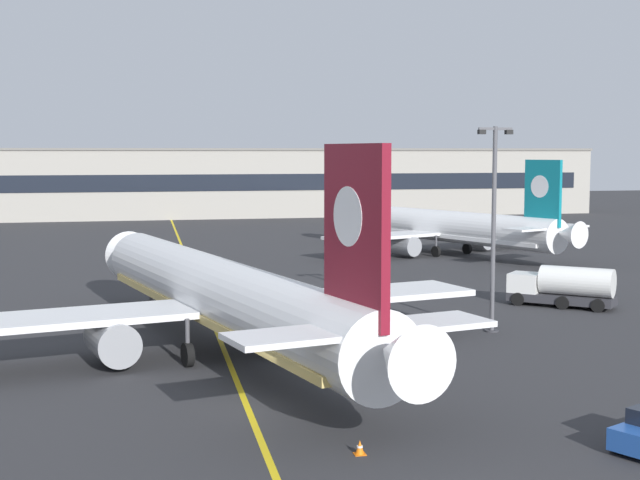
# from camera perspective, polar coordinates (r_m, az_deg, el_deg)

# --- Properties ---
(ground_plane) EXTENTS (400.00, 400.00, 0.00)m
(ground_plane) POSITION_cam_1_polar(r_m,az_deg,el_deg) (40.77, -3.40, -10.54)
(ground_plane) COLOR #2D2D30
(taxiway_centreline) EXTENTS (5.29, 179.94, 0.01)m
(taxiway_centreline) POSITION_cam_1_polar(r_m,az_deg,el_deg) (69.87, -7.37, -3.77)
(taxiway_centreline) COLOR yellow
(taxiway_centreline) RESTS_ON ground
(airliner_foreground) EXTENTS (32.24, 41.02, 11.65)m
(airliner_foreground) POSITION_cam_1_polar(r_m,az_deg,el_deg) (50.47, -6.23, -3.50)
(airliner_foreground) COLOR white
(airliner_foreground) RESTS_ON ground
(airliner_background) EXTENTS (28.34, 35.60, 10.55)m
(airliner_background) POSITION_cam_1_polar(r_m,az_deg,el_deg) (100.75, 7.69, 0.84)
(airliner_background) COLOR white
(airliner_background) RESTS_ON ground
(apron_lamp_post) EXTENTS (2.24, 0.90, 12.90)m
(apron_lamp_post) POSITION_cam_1_polar(r_m,az_deg,el_deg) (57.37, 10.92, 0.93)
(apron_lamp_post) COLOR #515156
(apron_lamp_post) RESTS_ON ground
(service_truck_fuel_white) EXTENTS (7.25, 6.87, 3.00)m
(service_truck_fuel_white) POSITION_cam_1_polar(r_m,az_deg,el_deg) (68.42, 15.14, -2.86)
(service_truck_fuel_white) COLOR #2D2D33
(service_truck_fuel_white) RESTS_ON ground
(safety_cone_by_nose_gear) EXTENTS (0.44, 0.44, 0.55)m
(safety_cone_by_nose_gear) POSITION_cam_1_polar(r_m,az_deg,el_deg) (66.21, -7.22, -4.07)
(safety_cone_by_nose_gear) COLOR orange
(safety_cone_by_nose_gear) RESTS_ON ground
(safety_cone_by_tail) EXTENTS (0.44, 0.44, 0.55)m
(safety_cone_by_tail) POSITION_cam_1_polar(r_m,az_deg,el_deg) (34.74, 2.53, -12.99)
(safety_cone_by_tail) COLOR orange
(safety_cone_by_tail) RESTS_ON ground
(terminal_building) EXTENTS (166.98, 12.40, 11.94)m
(terminal_building) POSITION_cam_1_polar(r_m,az_deg,el_deg) (157.44, -12.03, 3.53)
(terminal_building) COLOR #9E998E
(terminal_building) RESTS_ON ground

